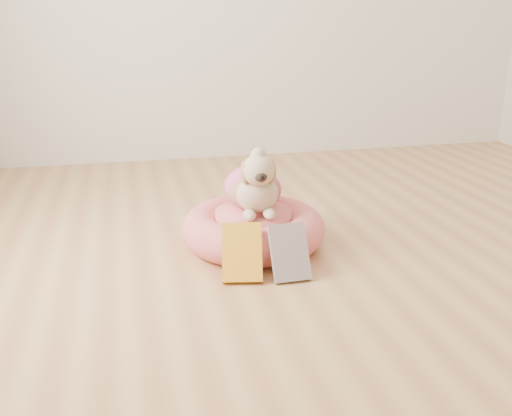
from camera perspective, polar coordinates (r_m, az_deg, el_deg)
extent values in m
plane|color=#B17949|center=(2.07, 13.60, -9.02)|extent=(4.50, 4.50, 0.00)
cylinder|color=#D5535C|center=(2.46, -0.27, -2.72)|extent=(0.45, 0.45, 0.09)
torus|color=#D5535C|center=(2.44, -0.27, -2.01)|extent=(0.61, 0.61, 0.16)
cylinder|color=#D5535C|center=(2.43, -0.27, -1.19)|extent=(0.33, 0.33, 0.08)
cube|color=yellow|center=(2.14, -1.41, -4.47)|extent=(0.18, 0.18, 0.20)
cube|color=white|center=(2.15, 3.37, -4.46)|extent=(0.15, 0.13, 0.20)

